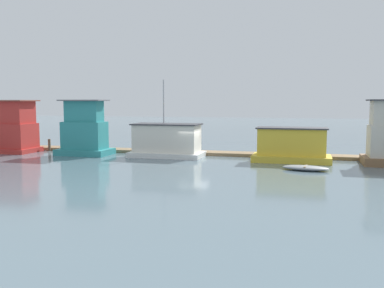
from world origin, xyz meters
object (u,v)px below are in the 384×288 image
at_px(houseboat_red, 11,128).
at_px(houseboat_white, 167,141).
at_px(houseboat_teal, 85,132).
at_px(mooring_post_far_left, 49,145).
at_px(dinghy_grey, 306,168).
at_px(mooring_post_near_right, 380,153).
at_px(houseboat_yellow, 292,146).

distance_m(houseboat_red, houseboat_white, 16.58).
distance_m(houseboat_teal, mooring_post_far_left, 5.85).
bearing_deg(houseboat_teal, dinghy_grey, -11.59).
bearing_deg(houseboat_white, houseboat_teal, -175.13).
relative_size(houseboat_red, mooring_post_far_left, 4.27).
relative_size(houseboat_teal, mooring_post_near_right, 3.35).
height_order(houseboat_teal, dinghy_grey, houseboat_teal).
bearing_deg(houseboat_red, mooring_post_far_left, 32.66).
distance_m(houseboat_teal, houseboat_yellow, 19.67).
xyz_separation_m(dinghy_grey, mooring_post_near_right, (6.10, 6.27, 0.61)).
bearing_deg(houseboat_white, houseboat_yellow, -2.04).
height_order(houseboat_yellow, mooring_post_near_right, houseboat_yellow).
distance_m(mooring_post_near_right, mooring_post_far_left, 32.23).
distance_m(houseboat_white, mooring_post_far_left, 13.55).
relative_size(houseboat_yellow, mooring_post_far_left, 5.30).
xyz_separation_m(houseboat_yellow, dinghy_grey, (1.22, -4.57, -1.17)).
bearing_deg(houseboat_yellow, houseboat_teal, -179.15).
bearing_deg(dinghy_grey, houseboat_yellow, 104.95).
relative_size(houseboat_red, houseboat_teal, 1.00).
bearing_deg(houseboat_white, mooring_post_far_left, 174.53).
relative_size(mooring_post_near_right, mooring_post_far_left, 1.28).
xyz_separation_m(houseboat_red, mooring_post_far_left, (3.08, 1.97, -1.86)).
relative_size(houseboat_yellow, dinghy_grey, 1.83).
distance_m(houseboat_red, houseboat_teal, 8.35).
bearing_deg(mooring_post_far_left, mooring_post_near_right, 0.00).
relative_size(houseboat_red, mooring_post_near_right, 3.34).
xyz_separation_m(houseboat_red, houseboat_yellow, (27.99, 0.28, -1.12)).
relative_size(houseboat_yellow, mooring_post_near_right, 4.15).
bearing_deg(mooring_post_near_right, houseboat_yellow, -166.96).
bearing_deg(mooring_post_near_right, houseboat_teal, -175.79).
distance_m(dinghy_grey, mooring_post_far_left, 26.88).
bearing_deg(houseboat_teal, houseboat_white, 4.87).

